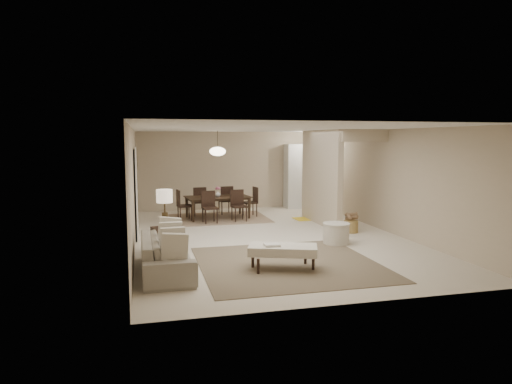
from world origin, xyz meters
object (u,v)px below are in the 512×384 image
object	(u,v)px
side_table	(165,240)
round_pouf	(336,234)
sofa	(166,255)
pantry_cabinet	(303,176)
wicker_basket	(351,227)
ottoman_bench	(283,250)
dining_table	(218,208)

from	to	relation	value
side_table	round_pouf	bearing A→B (deg)	-1.68
sofa	side_table	world-z (taller)	sofa
pantry_cabinet	wicker_basket	world-z (taller)	pantry_cabinet
pantry_cabinet	round_pouf	xyz separation A→B (m)	(-1.11, -5.22, -0.82)
ottoman_bench	wicker_basket	xyz separation A→B (m)	(2.56, 2.62, -0.19)
sofa	dining_table	xyz separation A→B (m)	(1.71, 5.07, 0.01)
ottoman_bench	round_pouf	size ratio (longest dim) A/B	2.22
sofa	wicker_basket	bearing A→B (deg)	-63.42
pantry_cabinet	dining_table	size ratio (longest dim) A/B	1.16
side_table	dining_table	world-z (taller)	dining_table
wicker_basket	sofa	bearing A→B (deg)	-152.90
side_table	wicker_basket	size ratio (longest dim) A/B	1.48
ottoman_bench	round_pouf	distance (m)	2.33
round_pouf	dining_table	world-z (taller)	dining_table
side_table	ottoman_bench	bearing A→B (deg)	-41.20
sofa	pantry_cabinet	bearing A→B (deg)	-36.95
dining_table	side_table	bearing A→B (deg)	-121.16
sofa	dining_table	distance (m)	5.35
pantry_cabinet	sofa	bearing A→B (deg)	-126.44
pantry_cabinet	sofa	distance (m)	8.12
side_table	sofa	bearing A→B (deg)	-92.06
wicker_basket	ottoman_bench	bearing A→B (deg)	-134.28
dining_table	pantry_cabinet	bearing A→B (deg)	18.15
round_pouf	wicker_basket	distance (m)	1.34
sofa	side_table	bearing A→B (deg)	-2.57
dining_table	ottoman_bench	bearing A→B (deg)	-93.96
sofa	dining_table	world-z (taller)	dining_table
pantry_cabinet	side_table	distance (m)	7.02
ottoman_bench	dining_table	world-z (taller)	dining_table
side_table	round_pouf	size ratio (longest dim) A/B	0.88
round_pouf	pantry_cabinet	bearing A→B (deg)	77.96
sofa	dining_table	size ratio (longest dim) A/B	1.16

